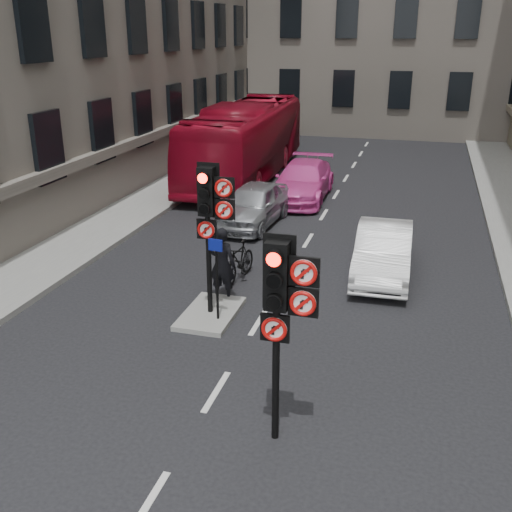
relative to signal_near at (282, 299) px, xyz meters
The scene contains 12 objects.
ground 3.14m from the signal_near, 146.26° to the right, with size 120.00×120.00×0.00m, color black.
pavement_left 14.24m from the signal_near, 128.28° to the left, with size 3.00×50.00×0.16m, color gray.
centre_island 5.44m from the signal_near, 123.83° to the left, with size 1.20×2.00×0.12m, color gray.
signal_near is the anchor object (origin of this frame).
signal_far 4.77m from the signal_near, 123.02° to the left, with size 0.91×0.40×3.58m.
car_silver 11.92m from the signal_near, 108.19° to the left, with size 1.71×4.26×1.45m, color #A5A8AD.
car_white 8.04m from the signal_near, 82.30° to the left, with size 1.48×4.24×1.40m, color white.
car_pink 15.34m from the signal_near, 100.25° to the left, with size 2.05×5.04×1.46m, color #DF419F.
bus_red 19.01m from the signal_near, 108.38° to the left, with size 2.83×12.10×3.37m, color maroon.
motorcycle 7.12m from the signal_near, 113.01° to the left, with size 0.51×1.80×1.08m, color black.
motorcyclist 5.92m from the signal_near, 118.44° to the left, with size 0.69×0.46×1.91m, color black.
info_sign 4.55m from the signal_near, 122.93° to the left, with size 0.34×0.12×1.97m.
Camera 1 is at (3.36, -7.12, 6.45)m, focal length 42.00 mm.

